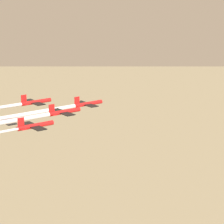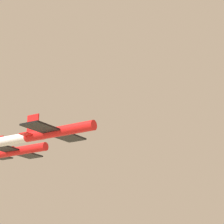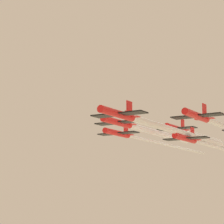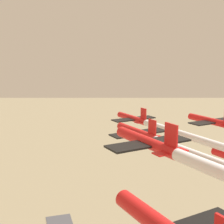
% 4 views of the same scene
% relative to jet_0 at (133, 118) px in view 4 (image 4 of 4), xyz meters
% --- Properties ---
extents(jet_0, '(10.82, 11.15, 3.75)m').
position_rel_jet_0_xyz_m(jet_0, '(0.00, 0.00, 0.00)').
color(jet_0, red).
extents(jet_1, '(10.82, 11.15, 3.75)m').
position_rel_jet_0_xyz_m(jet_1, '(4.06, 17.18, 1.12)').
color(jet_1, red).
extents(jet_2, '(10.82, 11.15, 3.75)m').
position_rel_jet_0_xyz_m(jet_2, '(-13.04, 11.90, 1.28)').
color(jet_2, red).
extents(jet_3, '(10.82, 11.15, 3.75)m').
position_rel_jet_0_xyz_m(jet_3, '(8.13, 34.37, 4.37)').
color(jet_3, red).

